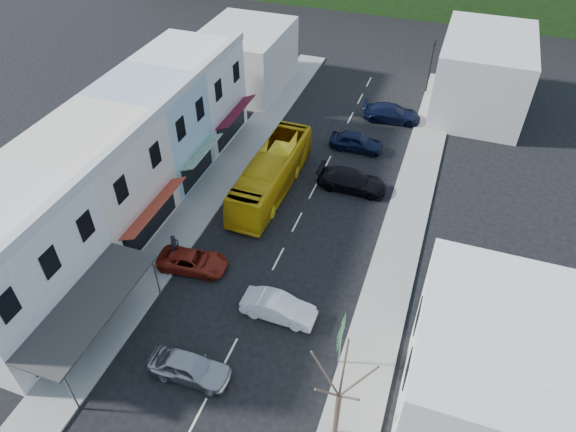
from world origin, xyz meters
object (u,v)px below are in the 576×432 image
Objects in this scene: bus at (271,174)px; traffic_signal at (430,67)px; car_silver at (190,368)px; car_red at (193,260)px; street_tree at (339,396)px; car_white at (279,308)px; direction_sign at (340,344)px; pedestrian_left at (175,247)px.

traffic_signal reaches higher than bus.
traffic_signal is (7.46, 37.55, 2.06)m from car_silver.
car_silver is 8.12m from car_red.
traffic_signal is (11.06, 30.27, 2.06)m from car_red.
traffic_signal is at bearing 91.21° from street_tree.
traffic_signal reaches higher than car_silver.
street_tree is (8.27, -0.60, 2.93)m from car_silver.
car_silver and car_red have the same top height.
car_red is (-3.60, 7.28, 0.00)m from car_silver.
car_silver is 0.96× the size of car_red.
direction_sign is at bearing -114.81° from car_white.
street_tree reaches higher than direction_sign.
bus is 9.79m from pedestrian_left.
car_white is 32.48m from traffic_signal.
bus is at bearing 23.20° from car_white.
pedestrian_left reaches higher than car_red.
street_tree is at bearing -101.90° from pedestrian_left.
street_tree is (5.17, -6.03, 2.93)m from car_white.
pedestrian_left is at bearing 160.31° from direction_sign.
bus is at bearing 123.32° from direction_sign.
traffic_signal is (4.36, 32.12, 2.06)m from car_white.
traffic_signal is (12.56, 29.82, 1.76)m from pedestrian_left.
traffic_signal reaches higher than car_red.
street_tree is at bearing -130.80° from car_red.
bus is 22.62m from traffic_signal.
car_silver is at bearing 150.77° from car_white.
street_tree is (13.37, -8.33, 2.63)m from pedestrian_left.
traffic_signal is (0.10, 34.13, 1.00)m from direction_sign.
traffic_signal reaches higher than direction_sign.
car_red is at bearing 146.41° from street_tree.
direction_sign is 34.15m from traffic_signal.
car_white is 0.96× the size of car_red.
bus is at bearing -18.36° from car_red.
street_tree reaches higher than car_white.
car_red is 14.54m from street_tree.
car_white is at bearing 92.85° from traffic_signal.
pedestrian_left reaches higher than car_white.
car_white is 2.59× the size of pedestrian_left.
direction_sign is (4.26, -2.01, 1.06)m from car_white.
street_tree is at bearing -96.01° from car_silver.
traffic_signal is (9.16, 20.65, 1.21)m from bus.
car_red is 32.29m from traffic_signal.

